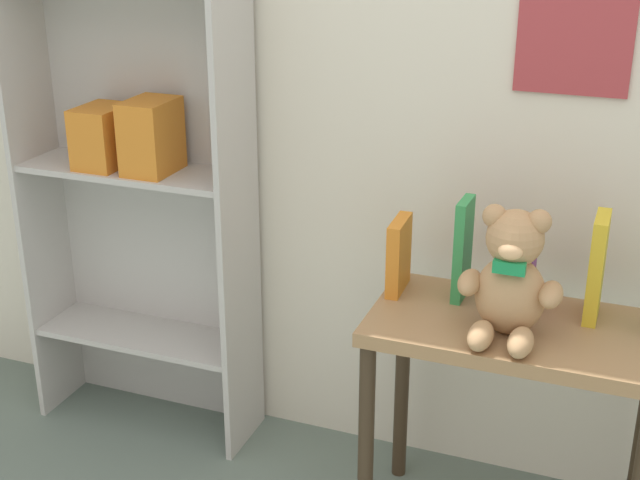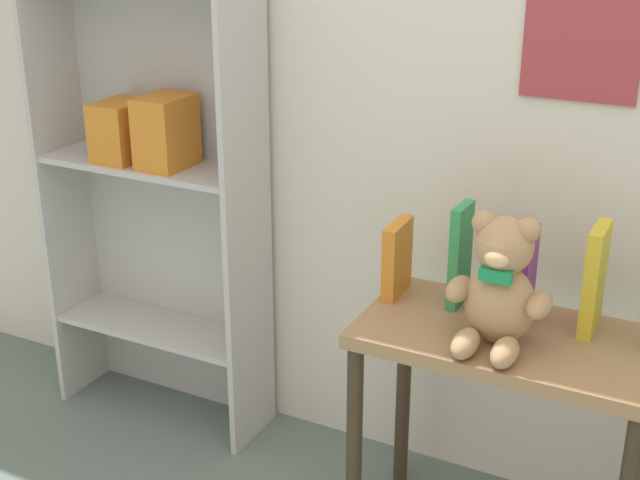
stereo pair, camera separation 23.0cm
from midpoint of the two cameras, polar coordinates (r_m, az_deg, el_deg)
wall_back at (r=2.32m, az=13.50°, el=12.46°), size 4.80×0.07×2.50m
bookshelf_side at (r=2.66m, az=-8.11°, el=6.63°), size 0.69×0.24×1.67m
display_table at (r=2.21m, az=14.80°, el=-8.27°), size 0.70×0.38×0.63m
teddy_bear at (r=2.05m, az=14.62°, el=-3.01°), size 0.24×0.22×0.31m
book_standing_orange at (r=2.27m, az=7.86°, el=-1.24°), size 0.04×0.14×0.19m
book_standing_green at (r=2.22m, az=11.91°, el=-1.03°), size 0.03×0.10×0.26m
book_standing_purple at (r=2.20m, az=15.94°, el=-2.14°), size 0.04×0.11×0.22m
book_standing_yellow at (r=2.18m, az=20.10°, el=-2.46°), size 0.03×0.13×0.26m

